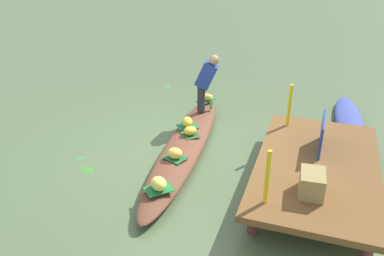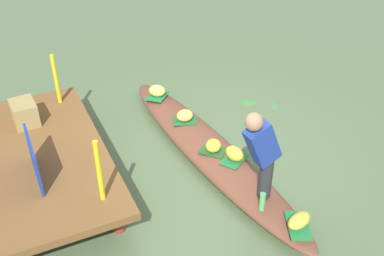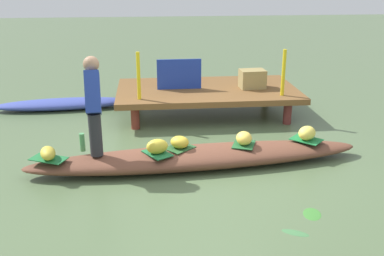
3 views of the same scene
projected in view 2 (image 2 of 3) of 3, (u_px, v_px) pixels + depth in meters
name	position (u px, v px, depth m)	size (l,w,h in m)	color
canal_water	(207.00, 156.00, 6.37)	(40.00, 40.00, 0.00)	#4F6441
dock_platform	(33.00, 158.00, 5.66)	(3.20, 1.80, 0.47)	brown
vendor_boat	(207.00, 149.00, 6.30)	(4.48, 0.69, 0.26)	brown
leaf_mat_0	(157.00, 96.00, 7.34)	(0.40, 0.28, 0.01)	#1C7237
banana_bunch_0	(157.00, 91.00, 7.29)	(0.28, 0.22, 0.19)	#F5DE56
leaf_mat_1	(185.00, 120.00, 6.69)	(0.35, 0.28, 0.01)	#205A2C
banana_bunch_1	(185.00, 115.00, 6.64)	(0.25, 0.21, 0.18)	#F9D04E
leaf_mat_2	(213.00, 150.00, 6.05)	(0.35, 0.28, 0.01)	#255228
banana_bunch_2	(213.00, 146.00, 6.00)	(0.25, 0.21, 0.16)	gold
leaf_mat_3	(298.00, 225.00, 4.87)	(0.45, 0.24, 0.01)	#1F6C37
banana_bunch_3	(299.00, 220.00, 4.83)	(0.32, 0.18, 0.15)	gold
leaf_mat_4	(234.00, 159.00, 5.88)	(0.39, 0.25, 0.01)	#1E6937
banana_bunch_4	(234.00, 154.00, 5.83)	(0.28, 0.19, 0.19)	gold
vendor_person	(262.00, 151.00, 4.87)	(0.22, 0.48, 1.22)	#28282D
water_bottle	(262.00, 202.00, 5.02)	(0.07, 0.07, 0.24)	#52A960
market_banner	(34.00, 159.00, 5.10)	(0.78, 0.03, 0.53)	#1B3497
railing_post_west	(99.00, 171.00, 4.72)	(0.06, 0.06, 0.78)	yellow
railing_post_east	(56.00, 79.00, 6.53)	(0.06, 0.06, 0.78)	yellow
produce_crate	(24.00, 113.00, 6.16)	(0.44, 0.32, 0.33)	#95814C
drifting_plant_0	(274.00, 105.00, 7.58)	(0.28, 0.11, 0.01)	#407543
drifting_plant_1	(248.00, 102.00, 7.69)	(0.27, 0.19, 0.01)	#3B7D30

